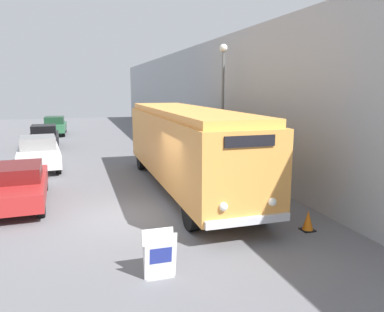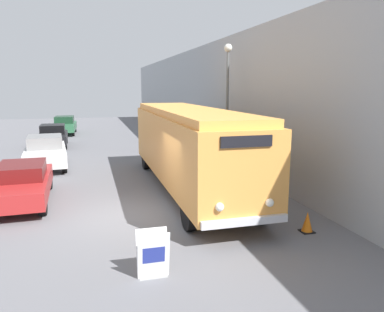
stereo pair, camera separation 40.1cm
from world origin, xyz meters
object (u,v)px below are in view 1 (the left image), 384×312
sign_board (160,255)px  parked_car_far (44,136)px  parked_car_near (19,184)px  parked_car_distant (55,126)px  traffic_cone (308,221)px  streetlamp (223,90)px  vintage_bus (186,144)px  parked_car_mid (39,153)px

sign_board → parked_car_far: parked_car_far is taller
parked_car_near → parked_car_distant: size_ratio=1.05×
parked_car_distant → traffic_cone: (7.77, -24.92, -0.50)m
parked_car_far → parked_car_distant: bearing=85.3°
streetlamp → parked_car_distant: bearing=115.1°
streetlamp → traffic_cone: streetlamp is taller
vintage_bus → sign_board: (-2.48, -6.51, -1.32)m
sign_board → traffic_cone: (4.54, 1.36, -0.22)m
streetlamp → sign_board: bearing=-119.2°
vintage_bus → streetlamp: size_ratio=1.92×
parked_car_distant → traffic_cone: bearing=-71.6°
streetlamp → parked_car_near: size_ratio=1.25×
traffic_cone → sign_board: bearing=-163.3°
vintage_bus → streetlamp: bearing=43.5°
streetlamp → parked_car_distant: 19.50m
parked_car_far → parked_car_mid: bearing=-90.0°
parked_car_near → parked_car_far: parked_car_far is taller
sign_board → streetlamp: 10.67m
vintage_bus → parked_car_far: 14.16m
parked_car_far → parked_car_distant: parked_car_distant is taller
sign_board → parked_car_mid: 12.77m
parked_car_far → vintage_bus: bearing=-66.5°
streetlamp → parked_car_mid: 9.48m
vintage_bus → parked_car_near: bearing=-178.6°
streetlamp → parked_car_mid: bearing=157.2°
parked_car_near → parked_car_distant: (0.27, 19.91, 0.08)m
streetlamp → parked_car_near: 9.34m
vintage_bus → parked_car_near: 6.08m
streetlamp → parked_car_far: bearing=129.2°
parked_car_near → parked_car_distant: 19.92m
parked_car_near → vintage_bus: bearing=-0.8°
parked_car_far → parked_car_distant: 7.02m
streetlamp → parked_car_mid: size_ratio=1.25×
traffic_cone → parked_car_near: bearing=148.1°
parked_car_far → sign_board: bearing=-81.4°
parked_car_near → parked_car_far: bearing=88.2°
vintage_bus → traffic_cone: 5.76m
streetlamp → traffic_cone: (-0.40, -7.48, -3.56)m
streetlamp → traffic_cone: size_ratio=10.09×
parked_car_near → traffic_cone: (8.04, -5.01, -0.42)m
sign_board → parked_car_mid: (-3.34, 12.32, 0.30)m
parked_car_far → traffic_cone: (8.11, -17.91, -0.47)m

